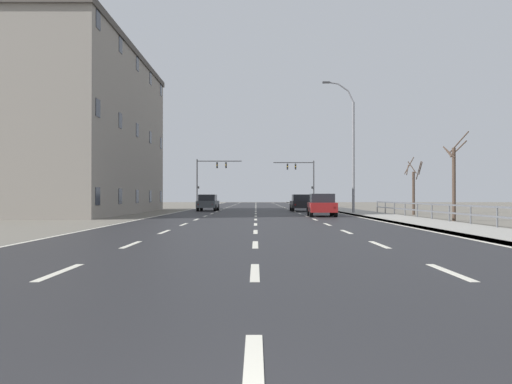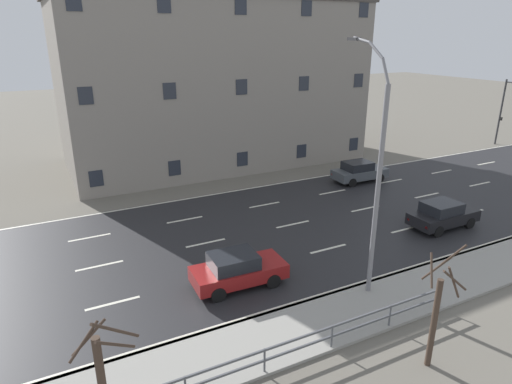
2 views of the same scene
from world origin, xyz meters
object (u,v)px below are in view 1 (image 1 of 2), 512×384
Objects in this scene: street_lamp_midground at (354,149)px; traffic_signal_right at (306,175)px; brick_building at (68,132)px; traffic_signal_left at (211,174)px; car_mid_centre at (210,203)px; car_distant at (303,203)px; car_near_right at (324,205)px.

street_lamp_midground is 1.65× the size of traffic_signal_right.
traffic_signal_right is 0.26× the size of brick_building.
traffic_signal_left is at bearing 115.01° from street_lamp_midground.
car_mid_centre is (1.82, -20.18, -3.63)m from traffic_signal_left.
car_near_right is at bearing -88.80° from car_distant.
street_lamp_midground is at bearing -36.36° from car_mid_centre.
brick_building is at bearing 174.40° from street_lamp_midground.
street_lamp_midground is 0.42× the size of brick_building.
car_near_right is at bearing -72.34° from traffic_signal_left.
brick_building reaches higher than traffic_signal_left.
car_near_right is (9.13, -14.22, 0.00)m from car_mid_centre.
traffic_signal_left is (-12.93, -1.30, 0.10)m from traffic_signal_right.
car_near_right is (-2.89, -4.74, -4.28)m from street_lamp_midground.
car_near_right is 0.17× the size of brick_building.
traffic_signal_left reaches higher than traffic_signal_right.
traffic_signal_right is 23.08m from car_distant.
car_near_right is (0.35, -13.01, 0.00)m from car_distant.
street_lamp_midground reaches higher than traffic_signal_left.
brick_building reaches higher than street_lamp_midground.
car_distant is (-3.24, 8.27, -4.28)m from street_lamp_midground.
traffic_signal_right is at bearing 89.08° from car_near_right.
car_mid_centre is at bearing 33.15° from brick_building.
street_lamp_midground is 15.90m from car_mid_centre.
car_mid_centre is at bearing 141.73° from street_lamp_midground.
traffic_signal_left is 36.28m from car_near_right.
traffic_signal_right is 36.34m from brick_building.
street_lamp_midground is 2.49× the size of car_near_right.
car_distant is at bearing 93.79° from car_near_right.
car_mid_centre is (-12.02, 9.48, -4.28)m from street_lamp_midground.
traffic_signal_right is at bearing 91.68° from street_lamp_midground.
traffic_signal_right is 24.44m from car_mid_centre.
car_mid_centre is 16.91m from car_near_right.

